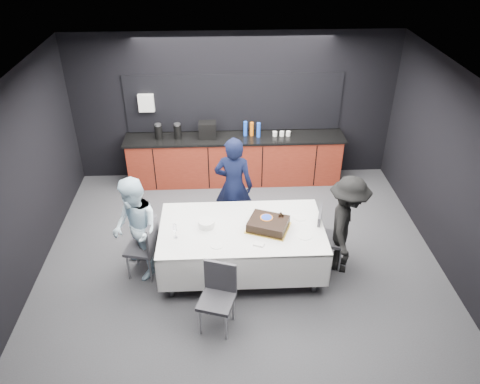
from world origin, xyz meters
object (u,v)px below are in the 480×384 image
person_center (234,186)px  party_table (242,235)px  chair_right (326,234)px  person_right (346,225)px  plate_stack (206,224)px  champagne_flute (175,228)px  cake_assembly (268,224)px  chair_near (218,292)px  chair_left (146,244)px  person_left (135,229)px

person_center → party_table: bearing=104.9°
chair_right → person_right: person_right is taller
person_center → person_right: size_ratio=1.10×
plate_stack → champagne_flute: champagne_flute is taller
party_table → chair_right: bearing=5.2°
cake_assembly → chair_near: 1.25m
chair_right → person_right: size_ratio=0.60×
chair_left → person_center: bearing=38.3°
plate_stack → champagne_flute: (-0.42, -0.23, 0.11)m
plate_stack → chair_left: size_ratio=0.25×
plate_stack → chair_left: chair_left is taller
champagne_flute → person_center: 1.46m
champagne_flute → chair_near: 1.07m
cake_assembly → chair_near: bearing=-126.3°
chair_near → chair_left: bearing=135.6°
chair_left → party_table: bearing=0.7°
cake_assembly → plate_stack: (-0.87, 0.08, -0.02)m
chair_left → cake_assembly: bearing=-0.8°
chair_left → champagne_flute: bearing=-21.7°
person_center → person_right: 1.86m
plate_stack → chair_right: chair_right is taller
cake_assembly → person_right: 1.13m
chair_right → person_center: person_center is taller
party_table → chair_left: size_ratio=2.51×
person_left → person_right: size_ratio=1.03×
cake_assembly → plate_stack: bearing=174.9°
plate_stack → chair_near: bearing=-81.8°
cake_assembly → person_right: size_ratio=0.45×
party_table → chair_left: (-1.36, -0.02, -0.11)m
chair_right → person_center: 1.62m
chair_near → person_right: size_ratio=0.60×
champagne_flute → person_center: (0.84, 1.20, -0.09)m
chair_right → person_left: 2.74m
party_table → chair_right: size_ratio=2.51×
plate_stack → chair_left: (-0.87, -0.05, -0.30)m
plate_stack → party_table: bearing=-4.2°
person_center → chair_left: bearing=48.9°
party_table → person_center: 1.03m
person_center → person_left: person_center is taller
party_table → chair_left: 1.37m
chair_right → chair_near: size_ratio=1.00×
cake_assembly → chair_near: cake_assembly is taller
party_table → plate_stack: size_ratio=10.19×
person_center → person_right: person_center is taller
person_left → cake_assembly: bearing=64.2°
cake_assembly → champagne_flute: size_ratio=3.10×
person_center → chair_near: bearing=93.0°
chair_right → chair_near: same height
chair_near → cake_assembly: bearing=53.7°
person_right → person_left: bearing=105.6°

